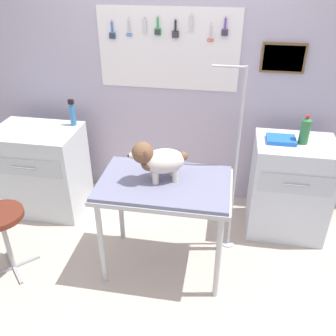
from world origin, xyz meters
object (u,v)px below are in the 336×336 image
(grooming_arm, at_px, (234,173))
(shampoo_bottle, at_px, (72,114))
(counter_left, at_px, (42,170))
(dog, at_px, (158,160))
(soda_bottle, at_px, (305,131))
(cabinet_right, at_px, (289,188))
(grooming_table, at_px, (164,191))
(stool, at_px, (1,223))

(grooming_arm, bearing_deg, shampoo_bottle, 163.56)
(shampoo_bottle, bearing_deg, counter_left, -150.75)
(dog, xyz_separation_m, soda_bottle, (1.12, 0.65, 0.03))
(counter_left, bearing_deg, cabinet_right, 1.17)
(cabinet_right, bearing_deg, counter_left, -178.83)
(grooming_table, bearing_deg, cabinet_right, 32.95)
(counter_left, bearing_deg, grooming_table, -24.56)
(grooming_table, xyz_separation_m, soda_bottle, (1.07, 0.67, 0.28))
(stool, height_order, shampoo_bottle, shampoo_bottle)
(grooming_arm, relative_size, cabinet_right, 1.78)
(grooming_table, height_order, dog, dog)
(grooming_arm, distance_m, counter_left, 1.92)
(cabinet_right, bearing_deg, stool, -157.67)
(counter_left, relative_size, soda_bottle, 3.52)
(cabinet_right, distance_m, stool, 2.46)
(grooming_table, distance_m, dog, 0.26)
(grooming_table, xyz_separation_m, cabinet_right, (1.03, 0.67, -0.29))
(grooming_table, height_order, soda_bottle, soda_bottle)
(cabinet_right, bearing_deg, soda_bottle, -0.39)
(grooming_table, height_order, grooming_arm, grooming_arm)
(grooming_arm, distance_m, dog, 0.70)
(stool, distance_m, soda_bottle, 2.56)
(grooming_arm, xyz_separation_m, stool, (-1.76, -0.61, -0.28))
(shampoo_bottle, bearing_deg, dog, -38.54)
(grooming_table, height_order, shampoo_bottle, shampoo_bottle)
(dog, bearing_deg, grooming_table, -18.27)
(grooming_table, height_order, counter_left, counter_left)
(grooming_table, xyz_separation_m, shampoo_bottle, (-1.03, 0.80, 0.23))
(grooming_table, bearing_deg, shampoo_bottle, 142.29)
(shampoo_bottle, bearing_deg, cabinet_right, -3.64)
(grooming_table, bearing_deg, counter_left, 155.44)
(dog, xyz_separation_m, shampoo_bottle, (-0.98, 0.78, -0.02))
(dog, distance_m, stool, 1.34)
(grooming_table, xyz_separation_m, stool, (-1.25, -0.27, -0.27))
(grooming_arm, xyz_separation_m, cabinet_right, (0.52, 0.33, -0.30))
(counter_left, bearing_deg, dog, -24.80)
(soda_bottle, bearing_deg, counter_left, -178.86)
(grooming_table, xyz_separation_m, grooming_arm, (0.52, 0.34, 0.01))
(grooming_arm, height_order, counter_left, grooming_arm)
(dog, bearing_deg, soda_bottle, 30.13)
(grooming_table, relative_size, stool, 1.74)
(cabinet_right, relative_size, stool, 1.58)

